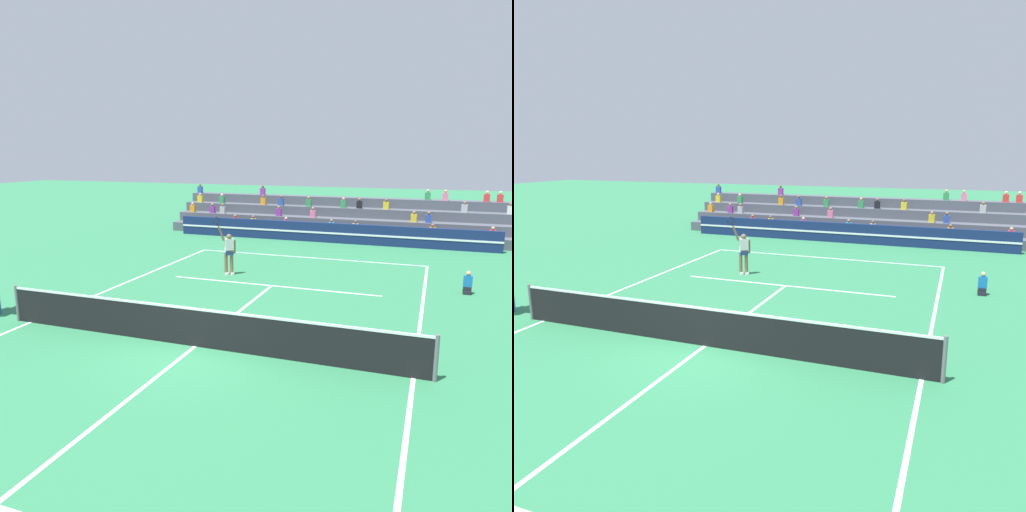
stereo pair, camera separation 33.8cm
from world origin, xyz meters
The scene contains 8 objects.
ground_plane centered at (0.00, 0.00, 0.00)m, with size 120.00×120.00×0.00m, color #2D7A4C.
court_lines centered at (0.00, 0.00, 0.00)m, with size 11.10×23.90×0.01m.
tennis_net centered at (0.00, 0.00, 0.54)m, with size 12.00×0.10×1.10m.
sponsor_banner_wall centered at (0.00, 16.28, 0.55)m, with size 18.00×0.26×1.10m.
bleacher_stand centered at (0.00, 19.45, 0.83)m, with size 20.47×3.80×2.83m.
ball_kid_courtside centered at (6.95, 7.80, 0.33)m, with size 0.30×0.36×0.84m.
tennis_player centered at (-2.22, 7.48, 0.99)m, with size 0.81×0.69×2.48m.
tennis_ball centered at (3.13, 2.80, 0.03)m, with size 0.07×0.07×0.07m, color #C6DB33.
Camera 2 is at (6.05, -10.93, 5.04)m, focal length 35.00 mm.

